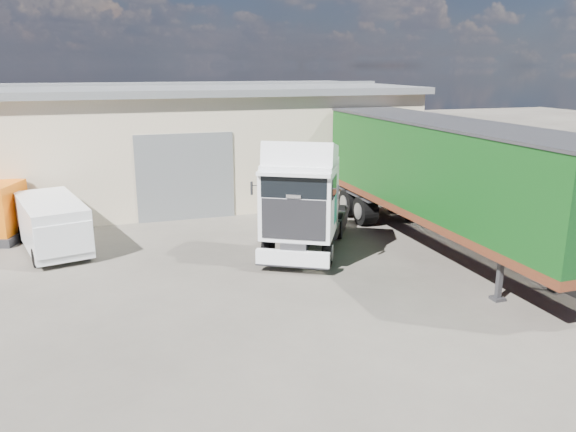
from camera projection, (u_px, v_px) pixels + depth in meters
name	position (u px, v px, depth m)	size (l,w,h in m)	color
ground	(315.00, 307.00, 14.97)	(120.00, 120.00, 0.00)	#2C2923
warehouse	(85.00, 142.00, 27.24)	(30.60, 12.60, 5.42)	#BEB092
brick_boundary_wall	(522.00, 189.00, 23.53)	(0.35, 26.00, 2.50)	maroon
tractor_unit	(303.00, 206.00, 18.79)	(4.81, 6.24, 4.02)	black
box_trailer	(445.00, 173.00, 19.04)	(3.04, 13.47, 4.47)	#2D2D30
panel_van	(53.00, 226.00, 19.25)	(2.82, 4.69, 1.79)	black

